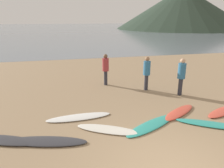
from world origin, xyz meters
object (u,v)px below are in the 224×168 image
object	(u,v)px
surfboard_5	(179,112)
surfboard_2	(79,117)
surfboard_7	(223,111)
surfboard_1	(46,141)
surfboard_6	(212,124)
surfboard_3	(108,130)
surfboard_4	(152,125)
person_2	(147,71)
surfboard_0	(3,140)
person_1	(106,67)
person_0	(182,74)

from	to	relation	value
surfboard_5	surfboard_2	bearing A→B (deg)	140.43
surfboard_2	surfboard_7	size ratio (longest dim) A/B	1.23
surfboard_1	surfboard_6	bearing A→B (deg)	12.51
surfboard_3	surfboard_4	world-z (taller)	surfboard_3
surfboard_4	person_2	bearing A→B (deg)	43.52
surfboard_0	surfboard_6	size ratio (longest dim) A/B	0.97
surfboard_0	person_1	size ratio (longest dim) A/B	1.36
surfboard_0	surfboard_3	world-z (taller)	surfboard_0
surfboard_1	person_1	size ratio (longest dim) A/B	1.44
surfboard_6	surfboard_7	xyz separation A→B (m)	(1.17, 0.86, -0.00)
surfboard_2	surfboard_4	world-z (taller)	surfboard_2
surfboard_6	surfboard_7	size ratio (longest dim) A/B	1.24
surfboard_6	person_2	xyz separation A→B (m)	(-0.83, 4.15, 1.00)
person_0	surfboard_0	bearing A→B (deg)	126.67
surfboard_0	person_2	bearing A→B (deg)	52.32
surfboard_7	person_2	bearing A→B (deg)	98.90
surfboard_4	surfboard_0	bearing A→B (deg)	150.86
surfboard_3	person_0	xyz separation A→B (m)	(4.15, 2.58, 1.03)
surfboard_3	person_1	bearing A→B (deg)	107.07
surfboard_0	person_2	distance (m)	7.14
surfboard_4	surfboard_7	size ratio (longest dim) A/B	1.25
surfboard_1	person_2	world-z (taller)	person_2
surfboard_0	surfboard_7	world-z (taller)	surfboard_0
surfboard_5	surfboard_1	bearing A→B (deg)	158.29
surfboard_1	person_0	bearing A→B (deg)	39.59
surfboard_0	surfboard_5	distance (m)	6.35
surfboard_2	surfboard_7	distance (m)	5.77
surfboard_4	person_0	size ratio (longest dim) A/B	1.36
surfboard_1	surfboard_3	world-z (taller)	surfboard_1
surfboard_2	surfboard_4	bearing A→B (deg)	-28.97
person_0	person_2	size ratio (longest dim) A/B	1.03
surfboard_1	surfboard_6	world-z (taller)	surfboard_1
person_1	person_0	bearing A→B (deg)	152.77
surfboard_2	surfboard_7	bearing A→B (deg)	-10.78
surfboard_5	surfboard_7	bearing A→B (deg)	-42.23
surfboard_6	surfboard_0	bearing A→B (deg)	-153.51
person_1	person_2	world-z (taller)	person_2
surfboard_4	surfboard_3	bearing A→B (deg)	151.08
surfboard_2	surfboard_7	xyz separation A→B (m)	(5.71, -0.81, 0.00)
surfboard_6	surfboard_2	bearing A→B (deg)	-168.83
surfboard_7	person_0	distance (m)	2.53
surfboard_0	surfboard_1	distance (m)	1.34
surfboard_1	surfboard_6	size ratio (longest dim) A/B	1.03
surfboard_3	person_1	xyz separation A→B (m)	(0.93, 4.99, 0.99)
surfboard_5	person_2	bearing A→B (deg)	61.84
surfboard_0	person_1	xyz separation A→B (m)	(4.23, 4.89, 0.98)
surfboard_4	person_2	xyz separation A→B (m)	(1.26, 3.69, 1.01)
surfboard_0	surfboard_7	bearing A→B (deg)	23.99
surfboard_4	surfboard_6	xyz separation A→B (m)	(2.09, -0.46, 0.01)
surfboard_7	person_1	world-z (taller)	person_1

